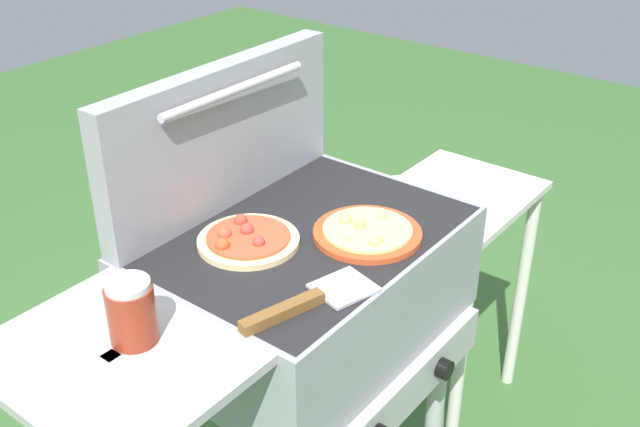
% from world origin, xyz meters
% --- Properties ---
extents(grill, '(0.96, 0.53, 0.90)m').
position_xyz_m(grill, '(-0.01, -0.00, 0.76)').
color(grill, gray).
rests_on(grill, ground_plane).
extents(grill_lid_open, '(0.63, 0.08, 0.30)m').
position_xyz_m(grill_lid_open, '(0.00, 0.21, 1.05)').
color(grill_lid_open, gray).
rests_on(grill_lid_open, grill).
extents(pizza_pepperoni, '(0.20, 0.20, 0.04)m').
position_xyz_m(pizza_pepperoni, '(-0.10, 0.06, 0.91)').
color(pizza_pepperoni, beige).
rests_on(pizza_pepperoni, grill).
extents(pizza_cheese, '(0.22, 0.22, 0.04)m').
position_xyz_m(pizza_cheese, '(0.06, -0.11, 0.91)').
color(pizza_cheese, '#C64723').
rests_on(pizza_cheese, grill).
extents(sauce_jar, '(0.08, 0.08, 0.11)m').
position_xyz_m(sauce_jar, '(-0.43, 0.00, 0.95)').
color(sauce_jar, maroon).
rests_on(sauce_jar, grill).
extents(spatula, '(0.27, 0.12, 0.02)m').
position_xyz_m(spatula, '(-0.19, -0.16, 0.91)').
color(spatula, '#B7BABF').
rests_on(spatula, grill).
extents(prep_table, '(0.44, 0.36, 0.72)m').
position_xyz_m(prep_table, '(0.66, 0.00, 0.52)').
color(prep_table, beige).
rests_on(prep_table, ground_plane).
extents(topping_bowl_near, '(0.11, 0.11, 0.04)m').
position_xyz_m(topping_bowl_near, '(0.53, 0.10, 0.74)').
color(topping_bowl_near, silver).
rests_on(topping_bowl_near, prep_table).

